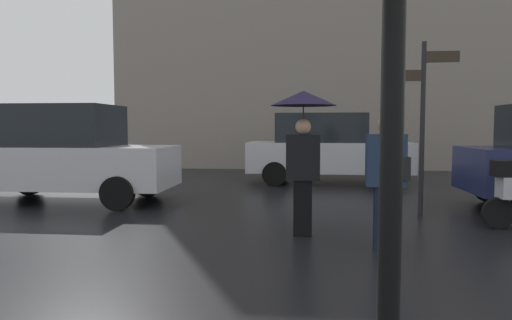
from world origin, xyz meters
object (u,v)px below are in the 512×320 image
object	(u,v)px
pedestrian_with_umbrella	(303,126)
parked_car_right	(65,154)
street_signpost	(423,111)
parked_car_distant	(326,148)
pedestrian_with_bag	(387,175)

from	to	relation	value
pedestrian_with_umbrella	parked_car_right	world-z (taller)	pedestrian_with_umbrella
street_signpost	parked_car_distant	bearing A→B (deg)	106.41
pedestrian_with_umbrella	parked_car_distant	world-z (taller)	pedestrian_with_umbrella
pedestrian_with_bag	parked_car_distant	distance (m)	6.98
pedestrian_with_umbrella	pedestrian_with_bag	xyz separation A→B (m)	(1.01, -0.67, -0.59)
street_signpost	parked_car_right	bearing A→B (deg)	172.49
pedestrian_with_bag	pedestrian_with_umbrella	bearing A→B (deg)	129.11
parked_car_right	pedestrian_with_umbrella	bearing A→B (deg)	-37.69
parked_car_distant	pedestrian_with_umbrella	bearing A→B (deg)	-86.77
parked_car_right	parked_car_distant	distance (m)	6.55
parked_car_distant	parked_car_right	bearing A→B (deg)	-135.99
pedestrian_with_umbrella	pedestrian_with_bag	size ratio (longest dim) A/B	1.22
parked_car_right	parked_car_distant	world-z (taller)	parked_car_right
pedestrian_with_umbrella	street_signpost	distance (m)	2.55
pedestrian_with_umbrella	pedestrian_with_bag	world-z (taller)	pedestrian_with_umbrella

